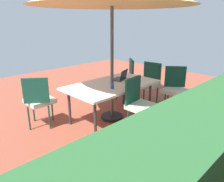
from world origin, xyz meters
name	(u,v)px	position (x,y,z in m)	size (l,w,h in m)	color
ground_plane	(112,118)	(0.00, 0.00, -0.01)	(10.00, 10.00, 0.02)	#9E4C38
dining_table	(112,86)	(0.00, 0.00, 0.68)	(1.82, 1.04, 0.73)	white
chair_west	(149,82)	(-1.16, 0.04, 0.55)	(0.48, 0.47, 0.98)	silver
chair_north	(140,103)	(0.05, 0.73, 0.55)	(0.47, 0.48, 0.98)	silver
chair_southwest	(125,76)	(-1.15, -0.67, 0.55)	(0.58, 0.58, 0.98)	silver
chair_northwest	(176,88)	(-1.19, 0.72, 0.55)	(0.58, 0.58, 0.98)	silver
chair_southeast	(39,99)	(1.20, -0.68, 0.55)	(0.58, 0.58, 0.98)	silver
laptop	(121,77)	(-0.35, -0.10, 0.78)	(0.38, 0.34, 0.21)	#2D2D33
cup	(112,86)	(0.22, 0.22, 0.79)	(0.06, 0.06, 0.12)	#334C99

